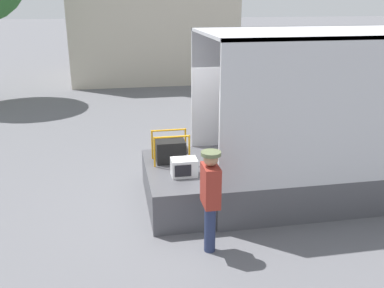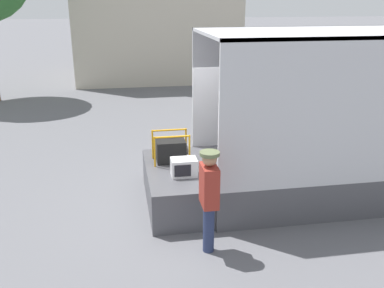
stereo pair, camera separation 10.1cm
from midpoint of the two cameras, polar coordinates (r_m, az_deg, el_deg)
ground_plane at (r=8.69m, az=1.78°, el=-7.59°), size 160.00×160.00×0.00m
tailgate_deck at (r=8.44m, az=-1.90°, el=-5.61°), size 1.11×2.37×0.75m
microwave at (r=7.91m, az=-0.72°, el=-3.12°), size 0.48×0.34×0.33m
portable_generator at (r=8.57m, az=-2.37°, el=-0.89°), size 0.72×0.48×0.61m
worker_person at (r=6.64m, az=2.73°, el=-6.39°), size 0.31×0.44×1.70m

